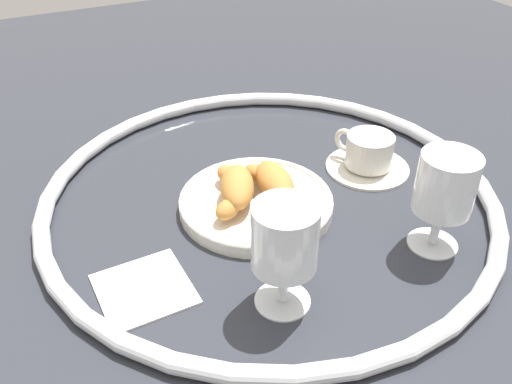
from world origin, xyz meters
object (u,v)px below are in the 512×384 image
(pastry_plate, at_px, (256,202))
(juice_glass_left, at_px, (445,189))
(juice_glass_right, at_px, (285,241))
(coffee_cup_near, at_px, (368,155))
(folded_napkin, at_px, (144,288))
(croissant_small, at_px, (235,188))
(croissant_large, at_px, (272,184))

(pastry_plate, height_order, juice_glass_left, juice_glass_left)
(juice_glass_left, bearing_deg, juice_glass_right, 90.95)
(juice_glass_left, bearing_deg, pastry_plate, 45.19)
(coffee_cup_near, bearing_deg, folded_napkin, 105.09)
(croissant_small, xyz_separation_m, coffee_cup_near, (0.01, -0.24, -0.02))
(juice_glass_right, height_order, folded_napkin, juice_glass_right)
(juice_glass_left, bearing_deg, croissant_small, 48.31)
(pastry_plate, distance_m, coffee_cup_near, 0.21)
(pastry_plate, relative_size, folded_napkin, 2.06)
(croissant_large, distance_m, folded_napkin, 0.24)
(croissant_large, relative_size, coffee_cup_near, 1.00)
(pastry_plate, relative_size, juice_glass_right, 1.62)
(coffee_cup_near, height_order, folded_napkin, coffee_cup_near)
(croissant_large, xyz_separation_m, juice_glass_right, (-0.18, 0.08, 0.05))
(juice_glass_right, bearing_deg, croissant_small, -7.22)
(croissant_small, bearing_deg, juice_glass_right, 172.78)
(pastry_plate, bearing_deg, juice_glass_left, -134.81)
(croissant_small, distance_m, coffee_cup_near, 0.24)
(croissant_small, bearing_deg, juice_glass_left, -131.69)
(juice_glass_right, bearing_deg, pastry_plate, -16.41)
(folded_napkin, bearing_deg, croissant_large, -69.15)
(coffee_cup_near, distance_m, folded_napkin, 0.43)
(pastry_plate, bearing_deg, folded_napkin, 114.58)
(croissant_large, height_order, coffee_cup_near, croissant_large)
(juice_glass_right, bearing_deg, croissant_large, -23.67)
(croissant_small, distance_m, juice_glass_left, 0.28)
(croissant_large, distance_m, juice_glass_left, 0.24)
(croissant_large, height_order, juice_glass_right, juice_glass_right)
(pastry_plate, height_order, juice_glass_right, juice_glass_right)
(pastry_plate, relative_size, juice_glass_left, 1.62)
(coffee_cup_near, distance_m, juice_glass_right, 0.34)
(juice_glass_right, bearing_deg, folded_napkin, 57.47)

